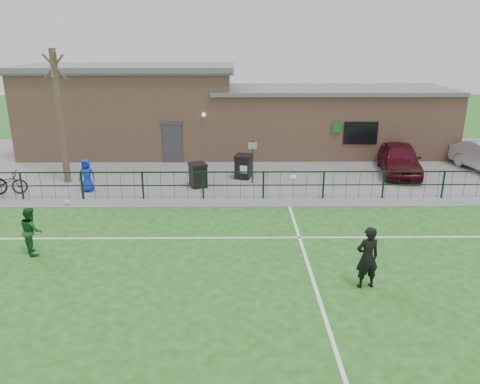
{
  "coord_description": "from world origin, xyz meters",
  "views": [
    {
      "loc": [
        -0.16,
        -10.48,
        6.45
      ],
      "look_at": [
        0.0,
        5.0,
        1.3
      ],
      "focal_mm": 35.0,
      "sensor_mm": 36.0,
      "label": 1
    }
  ],
  "objects_px": {
    "car_maroon": "(400,159)",
    "spectator_child": "(87,175)",
    "bare_tree": "(60,118)",
    "bicycle_c": "(3,183)",
    "ball_ground": "(67,203)",
    "wheelie_bin_left": "(198,176)",
    "sign_post": "(252,162)",
    "wheelie_bin_right": "(243,167)",
    "outfield_player": "(31,230)"
  },
  "relations": [
    {
      "from": "car_maroon",
      "to": "spectator_child",
      "type": "xyz_separation_m",
      "value": [
        -14.5,
        -2.66,
        -0.03
      ]
    },
    {
      "from": "bare_tree",
      "to": "bicycle_c",
      "type": "relative_size",
      "value": 3.12
    },
    {
      "from": "car_maroon",
      "to": "spectator_child",
      "type": "distance_m",
      "value": 14.74
    },
    {
      "from": "bicycle_c",
      "to": "ball_ground",
      "type": "xyz_separation_m",
      "value": [
        3.1,
        -1.33,
        -0.42
      ]
    },
    {
      "from": "wheelie_bin_left",
      "to": "sign_post",
      "type": "xyz_separation_m",
      "value": [
        2.46,
        0.53,
        0.5
      ]
    },
    {
      "from": "wheelie_bin_right",
      "to": "ball_ground",
      "type": "relative_size",
      "value": 4.88
    },
    {
      "from": "outfield_player",
      "to": "ball_ground",
      "type": "relative_size",
      "value": 7.04
    },
    {
      "from": "ball_ground",
      "to": "sign_post",
      "type": "bearing_deg",
      "value": 20.89
    },
    {
      "from": "bicycle_c",
      "to": "ball_ground",
      "type": "distance_m",
      "value": 3.4
    },
    {
      "from": "sign_post",
      "to": "bicycle_c",
      "type": "bearing_deg",
      "value": -171.7
    },
    {
      "from": "bare_tree",
      "to": "outfield_player",
      "type": "relative_size",
      "value": 3.97
    },
    {
      "from": "car_maroon",
      "to": "sign_post",
      "type": "bearing_deg",
      "value": -157.58
    },
    {
      "from": "bare_tree",
      "to": "wheelie_bin_right",
      "type": "height_order",
      "value": "bare_tree"
    },
    {
      "from": "wheelie_bin_right",
      "to": "ball_ground",
      "type": "xyz_separation_m",
      "value": [
        -7.18,
        -3.72,
        -0.44
      ]
    },
    {
      "from": "sign_post",
      "to": "spectator_child",
      "type": "relative_size",
      "value": 1.38
    },
    {
      "from": "sign_post",
      "to": "outfield_player",
      "type": "distance_m",
      "value": 10.17
    },
    {
      "from": "bare_tree",
      "to": "wheelie_bin_left",
      "type": "relative_size",
      "value": 6.02
    },
    {
      "from": "spectator_child",
      "to": "ball_ground",
      "type": "xyz_separation_m",
      "value": [
        -0.36,
        -1.71,
        -0.64
      ]
    },
    {
      "from": "wheelie_bin_left",
      "to": "outfield_player",
      "type": "relative_size",
      "value": 0.66
    },
    {
      "from": "sign_post",
      "to": "wheelie_bin_right",
      "type": "bearing_deg",
      "value": 115.69
    },
    {
      "from": "sign_post",
      "to": "spectator_child",
      "type": "distance_m",
      "value": 7.32
    },
    {
      "from": "bare_tree",
      "to": "wheelie_bin_right",
      "type": "xyz_separation_m",
      "value": [
        8.22,
        0.53,
        -2.46
      ]
    },
    {
      "from": "wheelie_bin_left",
      "to": "car_maroon",
      "type": "relative_size",
      "value": 0.23
    },
    {
      "from": "wheelie_bin_right",
      "to": "sign_post",
      "type": "height_order",
      "value": "sign_post"
    },
    {
      "from": "bare_tree",
      "to": "spectator_child",
      "type": "distance_m",
      "value": 3.04
    },
    {
      "from": "wheelie_bin_left",
      "to": "bicycle_c",
      "type": "height_order",
      "value": "bicycle_c"
    },
    {
      "from": "wheelie_bin_right",
      "to": "spectator_child",
      "type": "bearing_deg",
      "value": -149.07
    },
    {
      "from": "ball_ground",
      "to": "outfield_player",
      "type": "bearing_deg",
      "value": -83.78
    },
    {
      "from": "wheelie_bin_left",
      "to": "ball_ground",
      "type": "height_order",
      "value": "wheelie_bin_left"
    },
    {
      "from": "spectator_child",
      "to": "ball_ground",
      "type": "height_order",
      "value": "spectator_child"
    },
    {
      "from": "sign_post",
      "to": "ball_ground",
      "type": "xyz_separation_m",
      "value": [
        -7.58,
        -2.89,
        -0.91
      ]
    },
    {
      "from": "wheelie_bin_left",
      "to": "sign_post",
      "type": "relative_size",
      "value": 0.5
    },
    {
      "from": "car_maroon",
      "to": "bicycle_c",
      "type": "distance_m",
      "value": 18.22
    },
    {
      "from": "sign_post",
      "to": "spectator_child",
      "type": "bearing_deg",
      "value": -170.72
    },
    {
      "from": "wheelie_bin_right",
      "to": "outfield_player",
      "type": "height_order",
      "value": "outfield_player"
    },
    {
      "from": "sign_post",
      "to": "ball_ground",
      "type": "relative_size",
      "value": 9.32
    },
    {
      "from": "bare_tree",
      "to": "wheelie_bin_left",
      "type": "xyz_separation_m",
      "value": [
        6.16,
        -0.83,
        -2.48
      ]
    },
    {
      "from": "car_maroon",
      "to": "wheelie_bin_right",
      "type": "bearing_deg",
      "value": -164.22
    },
    {
      "from": "sign_post",
      "to": "bicycle_c",
      "type": "relative_size",
      "value": 1.04
    },
    {
      "from": "wheelie_bin_right",
      "to": "spectator_child",
      "type": "distance_m",
      "value": 7.12
    },
    {
      "from": "bare_tree",
      "to": "spectator_child",
      "type": "bearing_deg",
      "value": -46.61
    },
    {
      "from": "bicycle_c",
      "to": "ball_ground",
      "type": "relative_size",
      "value": 8.95
    },
    {
      "from": "wheelie_bin_right",
      "to": "bare_tree",
      "type": "bearing_deg",
      "value": -161.79
    },
    {
      "from": "ball_ground",
      "to": "wheelie_bin_right",
      "type": "bearing_deg",
      "value": 27.39
    },
    {
      "from": "outfield_player",
      "to": "ball_ground",
      "type": "xyz_separation_m",
      "value": [
        -0.48,
        4.38,
        -0.65
      ]
    },
    {
      "from": "bare_tree",
      "to": "outfield_player",
      "type": "xyz_separation_m",
      "value": [
        1.52,
        -7.57,
        -2.24
      ]
    },
    {
      "from": "wheelie_bin_right",
      "to": "wheelie_bin_left",
      "type": "bearing_deg",
      "value": -132.02
    },
    {
      "from": "car_maroon",
      "to": "spectator_child",
      "type": "bearing_deg",
      "value": -158.69
    },
    {
      "from": "wheelie_bin_left",
      "to": "car_maroon",
      "type": "bearing_deg",
      "value": -10.05
    },
    {
      "from": "sign_post",
      "to": "ball_ground",
      "type": "height_order",
      "value": "sign_post"
    }
  ]
}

